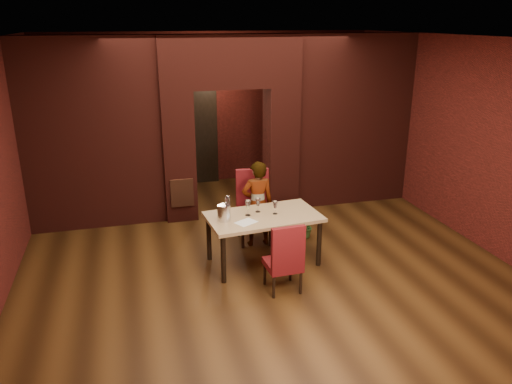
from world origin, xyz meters
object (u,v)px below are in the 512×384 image
chair_near (283,256)px  wine_bucket (224,213)px  dining_table (263,239)px  wine_glass_b (258,205)px  person_seated (258,204)px  wine_glass_a (248,208)px  water_bottle (228,206)px  potted_plant (305,226)px  chair_far (254,208)px  wine_glass_c (275,208)px

chair_near → wine_bucket: (-0.63, 0.77, 0.38)m
dining_table → wine_glass_b: (-0.04, 0.15, 0.48)m
dining_table → wine_glass_b: 0.51m
person_seated → wine_glass_a: person_seated is taller
chair_near → wine_bucket: size_ratio=4.26×
dining_table → person_seated: 0.72m
wine_bucket → water_bottle: size_ratio=0.73×
chair_near → water_bottle: bearing=-61.0°
water_bottle → potted_plant: bearing=23.8°
person_seated → wine_glass_b: bearing=76.3°
chair_near → wine_bucket: 1.06m
chair_far → chair_near: chair_far is taller
water_bottle → potted_plant: 1.72m
wine_glass_a → water_bottle: bearing=174.0°
person_seated → wine_bucket: (-0.67, -0.68, 0.18)m
chair_near → wine_glass_a: 0.98m
chair_near → water_bottle: water_bottle is taller
person_seated → wine_glass_c: bearing=99.1°
dining_table → chair_far: size_ratio=1.39×
wine_glass_a → wine_bucket: wine_bucket is taller
chair_far → potted_plant: bearing=2.4°
person_seated → potted_plant: bearing=-174.2°
water_bottle → dining_table: bearing=-9.1°
chair_far → wine_bucket: bearing=-123.9°
wine_glass_b → wine_glass_a: bearing=-151.0°
dining_table → chair_near: 0.82m
wine_glass_a → wine_glass_c: wine_glass_a is taller
chair_near → wine_glass_c: chair_near is taller
chair_far → person_seated: (0.02, -0.12, 0.11)m
chair_near → wine_glass_c: (0.14, 0.82, 0.36)m
dining_table → chair_near: size_ratio=1.65×
chair_far → wine_glass_c: chair_far is taller
chair_near → water_bottle: (-0.54, 0.90, 0.42)m
wine_glass_a → wine_glass_b: bearing=29.0°
dining_table → potted_plant: 1.18m
potted_plant → dining_table: bearing=-142.4°
chair_near → wine_glass_c: 0.91m
wine_glass_a → wine_glass_c: (0.40, -0.04, -0.02)m
wine_glass_c → wine_bucket: size_ratio=0.85×
dining_table → wine_glass_b: wine_glass_b is taller
person_seated → wine_glass_a: size_ratio=6.09×
chair_far → wine_bucket: (-0.65, -0.80, 0.29)m
wine_glass_a → wine_glass_b: wine_glass_a is taller
wine_glass_b → water_bottle: size_ratio=0.67×
person_seated → wine_glass_b: 0.54m
dining_table → wine_glass_a: 0.54m
chair_far → wine_glass_b: size_ratio=5.48×
water_bottle → wine_bucket: bearing=-124.0°
chair_near → potted_plant: size_ratio=2.50×
wine_glass_b → potted_plant: bearing=30.3°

